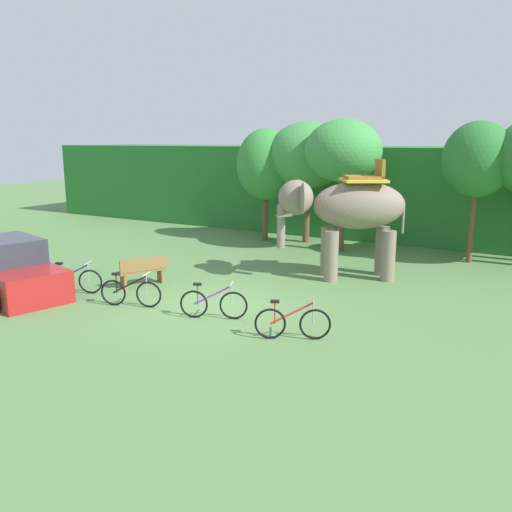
{
  "coord_description": "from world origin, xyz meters",
  "views": [
    {
      "loc": [
        7.73,
        -11.09,
        4.38
      ],
      "look_at": [
        0.84,
        1.0,
        1.3
      ],
      "focal_mm": 37.13,
      "sensor_mm": 36.0,
      "label": 1
    }
  ],
  "objects_px": {
    "tree_far_right": "(307,156)",
    "tree_right": "(343,151)",
    "tree_far_left": "(478,160)",
    "bike_red": "(292,323)",
    "parked_car": "(9,272)",
    "wooden_bench": "(143,270)",
    "bike_blue": "(73,280)",
    "tree_center_left": "(265,165)",
    "bike_purple": "(213,304)",
    "elephant": "(348,210)",
    "bike_black": "(131,292)"
  },
  "relations": [
    {
      "from": "tree_far_right",
      "to": "tree_right",
      "type": "relative_size",
      "value": 0.99
    },
    {
      "from": "tree_far_left",
      "to": "bike_red",
      "type": "relative_size",
      "value": 3.25
    },
    {
      "from": "parked_car",
      "to": "wooden_bench",
      "type": "relative_size",
      "value": 2.96
    },
    {
      "from": "tree_right",
      "to": "parked_car",
      "type": "distance_m",
      "value": 12.46
    },
    {
      "from": "tree_far_right",
      "to": "bike_blue",
      "type": "bearing_deg",
      "value": -103.94
    },
    {
      "from": "tree_center_left",
      "to": "tree_far_right",
      "type": "height_order",
      "value": "tree_far_right"
    },
    {
      "from": "bike_purple",
      "to": "parked_car",
      "type": "relative_size",
      "value": 0.35
    },
    {
      "from": "tree_center_left",
      "to": "parked_car",
      "type": "height_order",
      "value": "tree_center_left"
    },
    {
      "from": "tree_center_left",
      "to": "tree_far_right",
      "type": "relative_size",
      "value": 0.95
    },
    {
      "from": "tree_far_right",
      "to": "bike_red",
      "type": "bearing_deg",
      "value": -67.07
    },
    {
      "from": "bike_blue",
      "to": "bike_red",
      "type": "xyz_separation_m",
      "value": [
        7.11,
        -0.14,
        0.0
      ]
    },
    {
      "from": "bike_blue",
      "to": "bike_purple",
      "type": "distance_m",
      "value": 4.79
    },
    {
      "from": "tree_far_left",
      "to": "elephant",
      "type": "xyz_separation_m",
      "value": [
        -3.11,
        -4.32,
        -1.47
      ]
    },
    {
      "from": "tree_right",
      "to": "bike_red",
      "type": "distance_m",
      "value": 10.47
    },
    {
      "from": "tree_right",
      "to": "wooden_bench",
      "type": "bearing_deg",
      "value": -113.62
    },
    {
      "from": "bike_purple",
      "to": "parked_car",
      "type": "height_order",
      "value": "parked_car"
    },
    {
      "from": "tree_right",
      "to": "wooden_bench",
      "type": "xyz_separation_m",
      "value": [
        -3.4,
        -7.78,
        -3.44
      ]
    },
    {
      "from": "tree_center_left",
      "to": "wooden_bench",
      "type": "relative_size",
      "value": 3.17
    },
    {
      "from": "tree_far_right",
      "to": "tree_far_left",
      "type": "distance_m",
      "value": 6.8
    },
    {
      "from": "bike_purple",
      "to": "elephant",
      "type": "bearing_deg",
      "value": 74.77
    },
    {
      "from": "tree_far_left",
      "to": "bike_red",
      "type": "xyz_separation_m",
      "value": [
        -2.27,
        -10.03,
        -3.29
      ]
    },
    {
      "from": "tree_right",
      "to": "elephant",
      "type": "bearing_deg",
      "value": -66.48
    },
    {
      "from": "bike_red",
      "to": "wooden_bench",
      "type": "xyz_separation_m",
      "value": [
        -5.91,
        1.76,
        0.09
      ]
    },
    {
      "from": "bike_blue",
      "to": "wooden_bench",
      "type": "relative_size",
      "value": 1.03
    },
    {
      "from": "tree_far_left",
      "to": "tree_far_right",
      "type": "bearing_deg",
      "value": 174.88
    },
    {
      "from": "tree_far_right",
      "to": "bike_purple",
      "type": "relative_size",
      "value": 3.21
    },
    {
      "from": "tree_far_right",
      "to": "bike_red",
      "type": "xyz_separation_m",
      "value": [
        4.5,
        -10.64,
        -3.32
      ]
    },
    {
      "from": "tree_center_left",
      "to": "parked_car",
      "type": "distance_m",
      "value": 11.48
    },
    {
      "from": "tree_far_right",
      "to": "bike_blue",
      "type": "xyz_separation_m",
      "value": [
        -2.61,
        -10.5,
        -3.32
      ]
    },
    {
      "from": "tree_far_right",
      "to": "bike_blue",
      "type": "relative_size",
      "value": 3.24
    },
    {
      "from": "tree_far_left",
      "to": "parked_car",
      "type": "height_order",
      "value": "tree_far_left"
    },
    {
      "from": "parked_car",
      "to": "wooden_bench",
      "type": "distance_m",
      "value": 3.77
    },
    {
      "from": "bike_purple",
      "to": "bike_red",
      "type": "height_order",
      "value": "same"
    },
    {
      "from": "bike_blue",
      "to": "tree_right",
      "type": "bearing_deg",
      "value": 63.93
    },
    {
      "from": "bike_black",
      "to": "tree_center_left",
      "type": "bearing_deg",
      "value": 98.18
    },
    {
      "from": "bike_red",
      "to": "bike_purple",
      "type": "bearing_deg",
      "value": 172.84
    },
    {
      "from": "tree_center_left",
      "to": "elephant",
      "type": "bearing_deg",
      "value": -39.22
    },
    {
      "from": "elephant",
      "to": "bike_purple",
      "type": "height_order",
      "value": "elephant"
    },
    {
      "from": "tree_right",
      "to": "elephant",
      "type": "height_order",
      "value": "tree_right"
    },
    {
      "from": "tree_right",
      "to": "wooden_bench",
      "type": "relative_size",
      "value": 3.38
    },
    {
      "from": "tree_center_left",
      "to": "wooden_bench",
      "type": "height_order",
      "value": "tree_center_left"
    },
    {
      "from": "tree_center_left",
      "to": "bike_black",
      "type": "bearing_deg",
      "value": -81.82
    },
    {
      "from": "tree_right",
      "to": "wooden_bench",
      "type": "distance_m",
      "value": 9.16
    },
    {
      "from": "bike_blue",
      "to": "wooden_bench",
      "type": "bearing_deg",
      "value": 53.59
    },
    {
      "from": "tree_far_right",
      "to": "tree_right",
      "type": "distance_m",
      "value": 2.28
    },
    {
      "from": "bike_black",
      "to": "wooden_bench",
      "type": "distance_m",
      "value": 2.08
    },
    {
      "from": "tree_right",
      "to": "bike_black",
      "type": "relative_size",
      "value": 3.16
    },
    {
      "from": "elephant",
      "to": "tree_center_left",
      "type": "bearing_deg",
      "value": 140.78
    },
    {
      "from": "bike_red",
      "to": "parked_car",
      "type": "xyz_separation_m",
      "value": [
        -8.68,
        -0.79,
        0.26
      ]
    },
    {
      "from": "tree_far_right",
      "to": "tree_far_left",
      "type": "relative_size",
      "value": 1.02
    }
  ]
}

